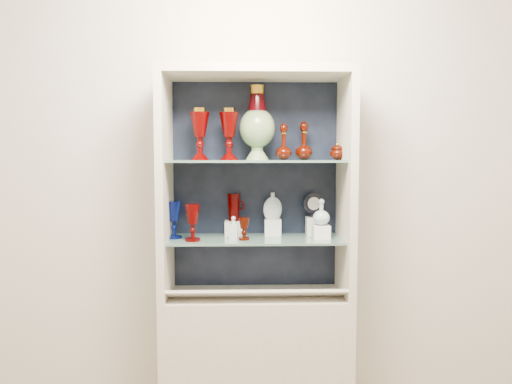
{
  "coord_description": "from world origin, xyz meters",
  "views": [
    {
      "loc": [
        -0.08,
        -1.1,
        1.51
      ],
      "look_at": [
        0.0,
        1.53,
        1.3
      ],
      "focal_mm": 35.0,
      "sensor_mm": 36.0,
      "label": 1
    }
  ],
  "objects_px": {
    "pedestal_lamp_right": "(229,134)",
    "flat_flask": "(273,205)",
    "ruby_goblet_small": "(244,229)",
    "clear_round_decanter": "(321,213)",
    "ruby_goblet_tall": "(193,223)",
    "clear_square_bottle": "(233,228)",
    "lidded_bowl": "(337,151)",
    "pedestal_lamp_left": "(200,134)",
    "ruby_decanter_b": "(304,140)",
    "cameo_medallion": "(313,205)",
    "cobalt_goblet": "(174,220)",
    "ruby_decanter_a": "(284,139)",
    "ruby_pitcher": "(234,207)",
    "enamel_urn": "(257,123)"
  },
  "relations": [
    {
      "from": "pedestal_lamp_right",
      "to": "lidded_bowl",
      "type": "bearing_deg",
      "value": 1.59
    },
    {
      "from": "pedestal_lamp_left",
      "to": "ruby_decanter_b",
      "type": "relative_size",
      "value": 1.25
    },
    {
      "from": "pedestal_lamp_left",
      "to": "lidded_bowl",
      "type": "bearing_deg",
      "value": 2.39
    },
    {
      "from": "ruby_decanter_b",
      "to": "lidded_bowl",
      "type": "height_order",
      "value": "ruby_decanter_b"
    },
    {
      "from": "ruby_goblet_tall",
      "to": "clear_square_bottle",
      "type": "distance_m",
      "value": 0.22
    },
    {
      "from": "ruby_goblet_small",
      "to": "clear_round_decanter",
      "type": "distance_m",
      "value": 0.42
    },
    {
      "from": "lidded_bowl",
      "to": "ruby_goblet_tall",
      "type": "bearing_deg",
      "value": -172.3
    },
    {
      "from": "ruby_goblet_small",
      "to": "clear_round_decanter",
      "type": "xyz_separation_m",
      "value": [
        0.41,
        0.04,
        0.08
      ]
    },
    {
      "from": "ruby_decanter_a",
      "to": "cobalt_goblet",
      "type": "relative_size",
      "value": 1.08
    },
    {
      "from": "enamel_urn",
      "to": "clear_square_bottle",
      "type": "distance_m",
      "value": 0.58
    },
    {
      "from": "ruby_pitcher",
      "to": "ruby_goblet_small",
      "type": "bearing_deg",
      "value": -89.21
    },
    {
      "from": "clear_square_bottle",
      "to": "cameo_medallion",
      "type": "relative_size",
      "value": 0.89
    },
    {
      "from": "pedestal_lamp_right",
      "to": "ruby_goblet_tall",
      "type": "relative_size",
      "value": 1.42
    },
    {
      "from": "enamel_urn",
      "to": "ruby_goblet_small",
      "type": "xyz_separation_m",
      "value": [
        -0.07,
        -0.09,
        -0.56
      ]
    },
    {
      "from": "lidded_bowl",
      "to": "cobalt_goblet",
      "type": "relative_size",
      "value": 0.47
    },
    {
      "from": "ruby_decanter_b",
      "to": "pedestal_lamp_left",
      "type": "bearing_deg",
      "value": -173.23
    },
    {
      "from": "cobalt_goblet",
      "to": "lidded_bowl",
      "type": "bearing_deg",
      "value": 1.14
    },
    {
      "from": "flat_flask",
      "to": "clear_round_decanter",
      "type": "distance_m",
      "value": 0.28
    },
    {
      "from": "ruby_pitcher",
      "to": "ruby_goblet_tall",
      "type": "bearing_deg",
      "value": -160.14
    },
    {
      "from": "pedestal_lamp_left",
      "to": "ruby_goblet_small",
      "type": "relative_size",
      "value": 2.31
    },
    {
      "from": "clear_square_bottle",
      "to": "flat_flask",
      "type": "bearing_deg",
      "value": 32.27
    },
    {
      "from": "pedestal_lamp_left",
      "to": "lidded_bowl",
      "type": "distance_m",
      "value": 0.74
    },
    {
      "from": "clear_round_decanter",
      "to": "pedestal_lamp_left",
      "type": "bearing_deg",
      "value": 179.14
    },
    {
      "from": "enamel_urn",
      "to": "flat_flask",
      "type": "relative_size",
      "value": 2.58
    },
    {
      "from": "ruby_decanter_b",
      "to": "lidded_bowl",
      "type": "xyz_separation_m",
      "value": [
        0.18,
        -0.04,
        -0.06
      ]
    },
    {
      "from": "cobalt_goblet",
      "to": "ruby_pitcher",
      "type": "xyz_separation_m",
      "value": [
        0.32,
        0.09,
        0.06
      ]
    },
    {
      "from": "pedestal_lamp_right",
      "to": "ruby_decanter_a",
      "type": "xyz_separation_m",
      "value": [
        0.29,
        0.0,
        -0.03
      ]
    },
    {
      "from": "ruby_decanter_b",
      "to": "cobalt_goblet",
      "type": "height_order",
      "value": "ruby_decanter_b"
    },
    {
      "from": "cameo_medallion",
      "to": "cobalt_goblet",
      "type": "bearing_deg",
      "value": 174.38
    },
    {
      "from": "ruby_decanter_a",
      "to": "clear_round_decanter",
      "type": "relative_size",
      "value": 1.6
    },
    {
      "from": "enamel_urn",
      "to": "cameo_medallion",
      "type": "xyz_separation_m",
      "value": [
        0.32,
        0.06,
        -0.45
      ]
    },
    {
      "from": "ruby_goblet_small",
      "to": "clear_square_bottle",
      "type": "xyz_separation_m",
      "value": [
        -0.06,
        0.01,
        0.0
      ]
    },
    {
      "from": "pedestal_lamp_right",
      "to": "flat_flask",
      "type": "bearing_deg",
      "value": 18.45
    },
    {
      "from": "ruby_decanter_b",
      "to": "ruby_pitcher",
      "type": "height_order",
      "value": "ruby_decanter_b"
    },
    {
      "from": "lidded_bowl",
      "to": "ruby_goblet_small",
      "type": "height_order",
      "value": "lidded_bowl"
    },
    {
      "from": "ruby_decanter_a",
      "to": "flat_flask",
      "type": "bearing_deg",
      "value": 124.91
    },
    {
      "from": "lidded_bowl",
      "to": "ruby_goblet_tall",
      "type": "height_order",
      "value": "lidded_bowl"
    },
    {
      "from": "pedestal_lamp_right",
      "to": "flat_flask",
      "type": "distance_m",
      "value": 0.46
    },
    {
      "from": "clear_round_decanter",
      "to": "cameo_medallion",
      "type": "bearing_deg",
      "value": 103.66
    },
    {
      "from": "cameo_medallion",
      "to": "clear_square_bottle",
      "type": "bearing_deg",
      "value": -174.36
    },
    {
      "from": "ruby_decanter_b",
      "to": "ruby_goblet_tall",
      "type": "relative_size",
      "value": 1.14
    },
    {
      "from": "pedestal_lamp_left",
      "to": "ruby_goblet_small",
      "type": "bearing_deg",
      "value": -12.0
    },
    {
      "from": "pedestal_lamp_left",
      "to": "flat_flask",
      "type": "bearing_deg",
      "value": 13.5
    },
    {
      "from": "ruby_decanter_a",
      "to": "clear_round_decanter",
      "type": "xyz_separation_m",
      "value": [
        0.2,
        -0.03,
        -0.39
      ]
    },
    {
      "from": "cobalt_goblet",
      "to": "pedestal_lamp_right",
      "type": "bearing_deg",
      "value": 0.26
    },
    {
      "from": "enamel_urn",
      "to": "lidded_bowl",
      "type": "bearing_deg",
      "value": -1.59
    },
    {
      "from": "pedestal_lamp_left",
      "to": "lidded_bowl",
      "type": "height_order",
      "value": "pedestal_lamp_left"
    },
    {
      "from": "ruby_decanter_b",
      "to": "lidded_bowl",
      "type": "distance_m",
      "value": 0.19
    },
    {
      "from": "ruby_goblet_tall",
      "to": "ruby_pitcher",
      "type": "relative_size",
      "value": 1.25
    },
    {
      "from": "ruby_goblet_tall",
      "to": "enamel_urn",
      "type": "bearing_deg",
      "value": 18.94
    }
  ]
}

